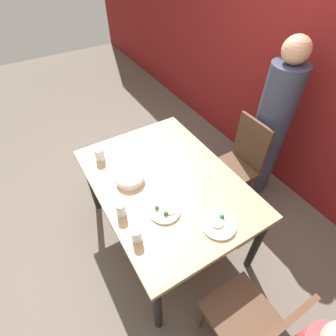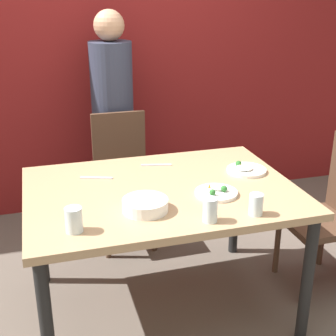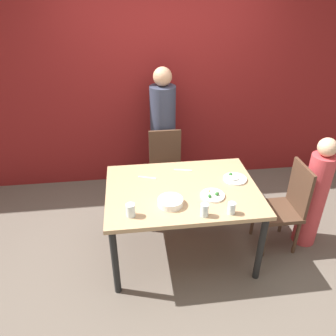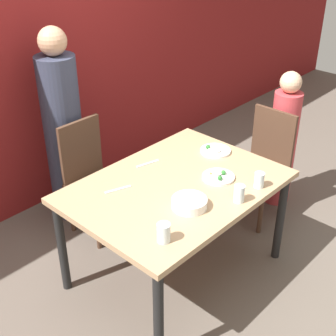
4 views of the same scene
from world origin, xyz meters
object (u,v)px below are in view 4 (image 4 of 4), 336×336
Objects in this scene: chair_child_spot at (263,163)px; person_child at (282,143)px; chair_adult_spot at (92,176)px; plate_rice_adult at (218,176)px; person_adult at (64,134)px; bowl_curry at (189,203)px; glass_water_tall at (164,233)px.

person_child reaches higher than chair_child_spot.
plate_rice_adult is at bearing -73.51° from chair_adult_spot.
person_adult is 7.33× the size of plate_rice_adult.
person_adult reaches higher than person_child.
chair_adult_spot reaches higher than bowl_curry.
plate_rice_adult is at bearing -77.34° from person_adult.
bowl_curry is 0.36m from glass_water_tall.
glass_water_tall is at bearing -162.40° from bowl_curry.
chair_adult_spot is 1.13m from bowl_curry.
person_adult is 1.84m from person_child.
bowl_curry is at bearing -168.57° from plate_rice_adult.
person_adult is at bearing 102.66° from plate_rice_adult.
plate_rice_adult is 1.95× the size of glass_water_tall.
person_adult reaches higher than bowl_curry.
person_adult is at bearing 86.14° from bowl_curry.
person_adult is at bearing 90.00° from chair_adult_spot.
chair_adult_spot is at bearing -128.81° from chair_child_spot.
person_adult reaches higher than glass_water_tall.
chair_child_spot is 4.26× the size of bowl_curry.
person_child reaches higher than plate_rice_adult.
chair_child_spot is at bearing -47.66° from person_adult.
person_adult is (0.00, 0.32, 0.26)m from chair_adult_spot.
glass_water_tall is (-0.44, -1.52, 0.06)m from person_adult.
bowl_curry is (-1.19, -0.21, 0.29)m from chair_child_spot.
chair_adult_spot is at bearing 147.42° from person_child.
bowl_curry reaches higher than plate_rice_adult.
glass_water_tall is at bearing -78.35° from chair_child_spot.
bowl_curry is 1.94× the size of glass_water_tall.
chair_child_spot is 1.64m from person_adult.
person_child reaches higher than chair_adult_spot.
person_child is at bearing 90.00° from chair_child_spot.
chair_child_spot is 8.26× the size of glass_water_tall.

